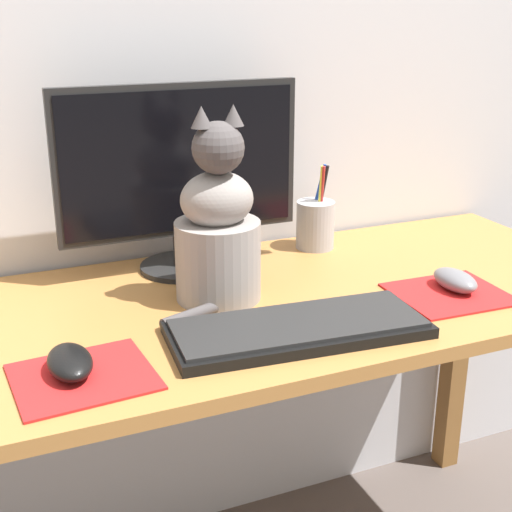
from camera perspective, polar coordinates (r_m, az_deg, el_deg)
desk at (r=1.32m, az=-0.58°, el=-7.44°), size 1.46×0.59×0.70m
monitor at (r=1.37m, az=-6.12°, el=6.63°), size 0.47×0.17×0.36m
keyboard at (r=1.14m, az=3.39°, el=-5.80°), size 0.43×0.20×0.02m
mousepad_left at (r=1.05m, az=-13.66°, el=-9.38°), size 0.20×0.18×0.00m
mousepad_right at (r=1.34m, az=15.25°, el=-2.95°), size 0.20×0.18×0.00m
computer_mouse_left at (r=1.05m, az=-14.67°, el=-8.21°), size 0.06×0.11×0.04m
computer_mouse_right at (r=1.35m, az=15.64°, el=-1.87°), size 0.06×0.10×0.04m
cat at (r=1.24m, az=-3.09°, el=2.07°), size 0.21×0.18×0.34m
pen_cup at (r=1.53m, az=4.78°, el=2.59°), size 0.08×0.08×0.18m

